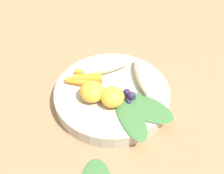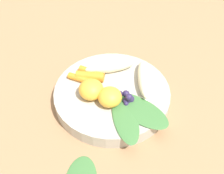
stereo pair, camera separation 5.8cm
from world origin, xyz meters
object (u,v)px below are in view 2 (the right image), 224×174
Objects in this scene: bowl at (112,95)px; banana_peeled_left at (110,67)px; banana_peeled_right at (144,79)px; orange_segment_near at (110,97)px.

banana_peeled_left is (-0.02, -0.05, 0.03)m from bowl.
banana_peeled_left and banana_peeled_right have the same top height.
banana_peeled_left is at bearing -117.88° from orange_segment_near.
orange_segment_near is at bearing 77.80° from banana_peeled_left.
orange_segment_near is (0.02, 0.03, 0.03)m from bowl.
orange_segment_near reaches higher than bowl.
bowl is 0.07m from banana_peeled_left.
banana_peeled_right is 2.31× the size of orange_segment_near.
banana_peeled_right is at bearing -170.39° from orange_segment_near.
bowl is at bearing -125.32° from orange_segment_near.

